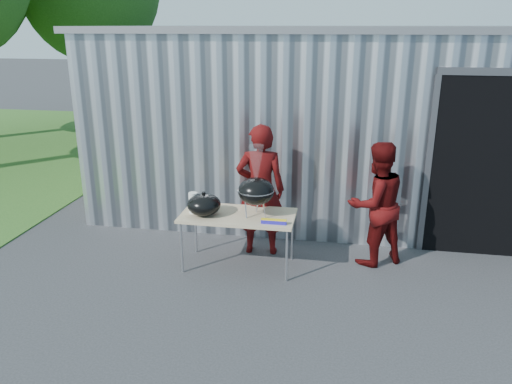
% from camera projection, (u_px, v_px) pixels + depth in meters
% --- Properties ---
extents(ground, '(80.00, 80.00, 0.00)m').
position_uv_depth(ground, '(261.00, 294.00, 6.07)').
color(ground, '#2E2E31').
extents(building, '(8.20, 6.20, 3.10)m').
position_uv_depth(building, '(347.00, 110.00, 9.71)').
color(building, silver).
rests_on(building, ground).
extents(folding_table, '(1.50, 0.75, 0.75)m').
position_uv_depth(folding_table, '(238.00, 217.00, 6.58)').
color(folding_table, tan).
rests_on(folding_table, ground).
extents(kettle_grill, '(0.48, 0.48, 0.95)m').
position_uv_depth(kettle_grill, '(256.00, 186.00, 6.37)').
color(kettle_grill, black).
rests_on(kettle_grill, folding_table).
extents(grill_lid, '(0.44, 0.44, 0.32)m').
position_uv_depth(grill_lid, '(204.00, 205.00, 6.50)').
color(grill_lid, black).
rests_on(grill_lid, folding_table).
extents(paper_towels, '(0.12, 0.12, 0.28)m').
position_uv_depth(paper_towels, '(193.00, 203.00, 6.57)').
color(paper_towels, white).
rests_on(paper_towels, folding_table).
extents(white_tub, '(0.20, 0.15, 0.10)m').
position_uv_depth(white_tub, '(201.00, 204.00, 6.80)').
color(white_tub, white).
rests_on(white_tub, folding_table).
extents(foil_box, '(0.32, 0.06, 0.06)m').
position_uv_depth(foil_box, '(274.00, 222.00, 6.24)').
color(foil_box, '#211AAD').
rests_on(foil_box, folding_table).
extents(person_cook, '(0.72, 0.51, 1.87)m').
position_uv_depth(person_cook, '(260.00, 190.00, 6.94)').
color(person_cook, '#460808').
rests_on(person_cook, ground).
extents(person_bystander, '(1.04, 0.97, 1.70)m').
position_uv_depth(person_bystander, '(376.00, 204.00, 6.65)').
color(person_bystander, '#460808').
rests_on(person_bystander, ground).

